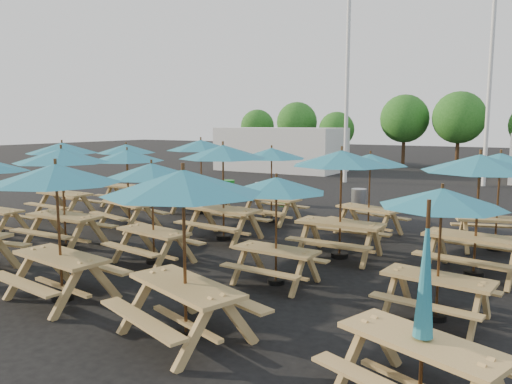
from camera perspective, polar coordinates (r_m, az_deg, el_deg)
The scene contains 31 objects.
ground at distance 13.55m, azimuth -3.27°, elevation -5.36°, with size 120.00×120.00×0.00m, color black.
picnic_unit_2 at distance 17.47m, azimuth -21.26°, elevation 4.26°, with size 2.36×2.36×2.49m.
picnic_unit_3 at distance 19.15m, azimuth -14.61°, elevation 4.44°, with size 2.33×2.33×2.35m.
picnic_unit_5 at distance 13.17m, azimuth -21.33°, elevation 3.30°, with size 2.35×2.35×2.51m.
picnic_unit_6 at distance 15.09m, azimuth -14.49°, elevation 3.56°, with size 2.57×2.57×2.34m.
picnic_unit_7 at distance 17.14m, azimuth -6.32°, elevation 4.88°, with size 2.36×2.36×2.56m.
picnic_unit_8 at distance 9.21m, azimuth -21.87°, elevation 1.13°, with size 2.47×2.47×2.44m.
picnic_unit_9 at distance 11.12m, azimuth -11.83°, elevation 1.80°, with size 2.34×2.34×2.26m.
picnic_unit_10 at distance 13.16m, azimuth -3.79°, elevation 4.01°, with size 2.46×2.46×2.56m.
picnic_unit_11 at distance 15.52m, azimuth 1.79°, elevation 3.97°, with size 2.40×2.40×2.36m.
picnic_unit_12 at distance 7.01m, azimuth -8.31°, elevation 0.04°, with size 2.86×2.86×2.49m.
picnic_unit_13 at distance 9.46m, azimuth 2.34°, elevation 0.14°, with size 1.99×1.99×2.11m.
picnic_unit_14 at distance 11.48m, azimuth 9.74°, elevation 3.17°, with size 2.31×2.31×2.52m.
picnic_unit_15 at distance 14.14m, azimuth 12.92°, elevation 3.12°, with size 2.57×2.57×2.28m.
picnic_unit_16 at distance 5.87m, azimuth 18.57°, elevation -14.08°, with size 2.22×2.08×2.31m.
picnic_unit_17 at distance 8.21m, azimuth 20.45°, elevation -1.41°, with size 2.14×2.14×2.13m.
picnic_unit_18 at distance 10.84m, azimuth 24.20°, elevation 2.31°, with size 2.57×2.57×2.52m.
picnic_unit_19 at distance 13.37m, azimuth 26.13°, elevation 2.73°, with size 2.76×2.76×2.41m.
waste_bin_0 at distance 22.45m, azimuth -9.67°, elevation 0.90°, with size 0.52×0.52×0.83m, color orange.
waste_bin_1 at distance 20.05m, azimuth -3.21°, elevation 0.17°, with size 0.52×0.52×0.83m, color #18841E.
waste_bin_2 at distance 19.21m, azimuth 0.64°, elevation -0.15°, with size 0.52×0.52×0.83m, color gray.
waste_bin_3 at distance 18.88m, azimuth 3.40°, elevation -0.31°, with size 0.52×0.52×0.83m, color #18841E.
waste_bin_4 at distance 17.76m, azimuth 11.66°, elevation -0.98°, with size 0.52×0.52×0.83m, color gray.
mast_0 at distance 26.78m, azimuth 10.43°, elevation 13.97°, with size 0.20×0.20×12.00m, color silver.
mast_1 at distance 27.22m, azimuth 25.27°, elevation 13.26°, with size 0.20×0.20×12.00m, color silver.
event_tent_0 at distance 32.81m, azimuth 2.82°, elevation 4.90°, with size 8.00×4.00×2.80m, color silver.
tree_0 at distance 42.06m, azimuth 0.17°, elevation 7.51°, with size 2.80×2.80×4.24m.
tree_1 at distance 38.81m, azimuth 4.69°, elevation 7.93°, with size 3.11×3.11×4.72m.
tree_2 at distance 37.22m, azimuth 9.18°, elevation 7.05°, with size 2.59×2.59×3.93m.
tree_3 at distance 36.78m, azimuth 16.62°, elevation 8.03°, with size 3.36×3.36×5.09m.
tree_4 at distance 35.59m, azimuth 22.19°, elevation 7.88°, with size 3.41×3.41×5.17m.
Camera 1 is at (7.42, -10.90, 3.10)m, focal length 35.00 mm.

